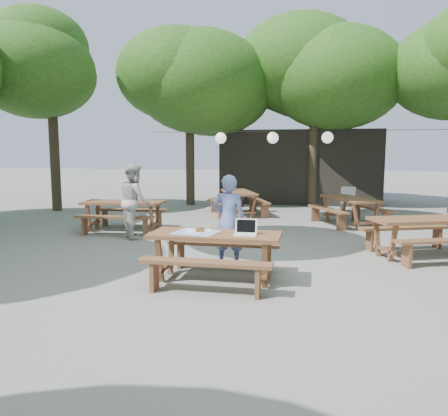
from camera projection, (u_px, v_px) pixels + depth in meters
name	position (u px, v px, depth m)	size (l,w,h in m)	color
ground	(251.00, 267.00, 7.55)	(80.00, 80.00, 0.00)	slate
pavilion	(300.00, 166.00, 17.47)	(6.00, 3.00, 2.80)	black
main_picnic_table	(215.00, 256.00, 6.73)	(2.00, 1.58, 0.75)	brown
picnic_table_nw	(124.00, 216.00, 10.99)	(2.06, 1.74, 0.75)	brown
picnic_table_ne	(424.00, 237.00, 8.25)	(2.34, 2.16, 0.75)	brown
picnic_table_far_w	(239.00, 203.00, 13.73)	(2.16, 2.34, 0.75)	brown
picnic_table_far_e	(349.00, 211.00, 11.88)	(2.24, 2.39, 0.75)	brown
woman	(229.00, 221.00, 7.58)	(0.58, 0.38, 1.60)	#6D82C6
second_person	(135.00, 201.00, 10.09)	(0.84, 0.65, 1.72)	beige
plastic_chair	(347.00, 208.00, 13.53)	(0.49, 0.49, 0.90)	silver
laptop	(246.00, 231.00, 6.54)	(0.34, 0.27, 0.24)	white
tabletop_clutter	(197.00, 232.00, 6.75)	(0.73, 0.65, 0.08)	blue
paper_lanterns	(273.00, 138.00, 13.10)	(9.00, 0.34, 0.38)	black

